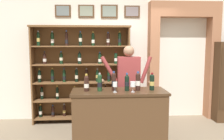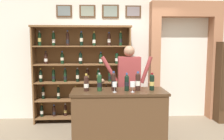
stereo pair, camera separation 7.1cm
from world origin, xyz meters
name	(u,v)px [view 2 (the right image)]	position (x,y,z in m)	size (l,w,h in m)	color
back_wall	(118,48)	(0.00, 1.69, 1.61)	(12.00, 0.19, 3.21)	silver
wine_shelf	(82,72)	(-0.81, 1.38, 1.11)	(2.12, 0.37, 2.10)	brown
archway_doorway	(183,54)	(1.49, 1.56, 1.48)	(1.58, 0.45, 2.63)	#9E6647
tasting_counter	(119,119)	(-0.11, 0.00, 0.48)	(1.55, 0.62, 0.96)	#4C331E
shopkeeper	(129,80)	(0.12, 0.53, 1.04)	(0.98, 0.22, 1.69)	#2D3347
tasting_bottle_brunello	(86,83)	(-0.64, -0.01, 1.09)	(0.08, 0.08, 0.28)	black
tasting_bottle_rosso	(99,82)	(-0.43, -0.03, 1.10)	(0.08, 0.08, 0.30)	#19381E
tasting_bottle_vin_santo	(114,81)	(-0.20, 0.01, 1.12)	(0.07, 0.07, 0.32)	black
tasting_bottle_prosecco	(127,82)	(0.01, -0.02, 1.10)	(0.08, 0.08, 0.29)	black
tasting_bottle_riserva	(138,81)	(0.20, 0.00, 1.11)	(0.08, 0.08, 0.31)	black
tasting_bottle_bianco	(152,82)	(0.43, 0.00, 1.10)	(0.08, 0.08, 0.29)	black
wine_glass_spare	(133,85)	(0.10, -0.13, 1.08)	(0.08, 0.08, 0.17)	silver
wine_glass_right	(115,85)	(-0.19, -0.13, 1.08)	(0.07, 0.07, 0.17)	silver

